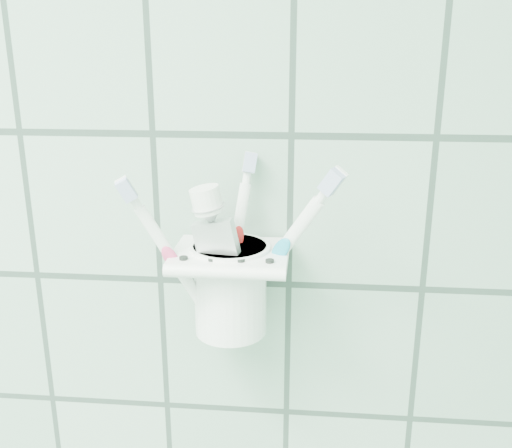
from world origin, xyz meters
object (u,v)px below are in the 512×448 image
toothbrush_blue (221,243)px  holder_bracket (231,257)px  toothbrush_orange (233,222)px  toothpaste_tube (237,249)px  toothbrush_pink (214,242)px  cup (230,285)px

toothbrush_blue → holder_bracket: bearing=21.7°
holder_bracket → toothbrush_orange: (-0.00, 0.02, 0.03)m
toothbrush_orange → holder_bracket: bearing=-62.7°
holder_bracket → toothpaste_tube: 0.02m
toothpaste_tube → toothbrush_orange: bearing=112.0°
toothbrush_pink → toothpaste_tube: bearing=-29.7°
toothbrush_blue → toothbrush_orange: (0.01, 0.03, 0.01)m
toothbrush_blue → toothpaste_tube: bearing=-30.7°
toothbrush_pink → toothbrush_blue: 0.01m
holder_bracket → cup: same height
toothbrush_blue → cup: bearing=39.8°
toothbrush_pink → toothpaste_tube: toothbrush_pink is taller
toothpaste_tube → cup: bearing=128.9°
toothbrush_pink → toothbrush_orange: toothbrush_orange is taller
holder_bracket → toothbrush_blue: bearing=-146.9°
toothbrush_blue → toothpaste_tube: (0.02, -0.01, -0.00)m
holder_bracket → toothbrush_pink: size_ratio=0.64×
toothbrush_pink → toothbrush_orange: size_ratio=0.90×
cup → toothbrush_orange: bearing=87.7°
holder_bracket → cup: (-0.00, 0.00, -0.03)m
toothbrush_pink → toothbrush_blue: bearing=-18.2°
cup → toothbrush_blue: bearing=-128.8°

